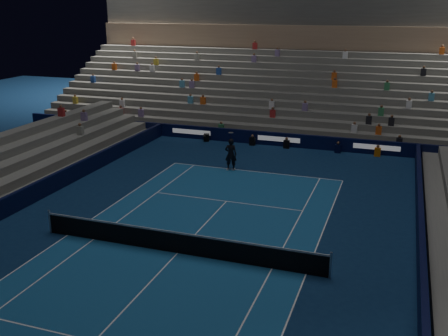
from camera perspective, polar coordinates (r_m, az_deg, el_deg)
The scene contains 8 objects.
ground at distance 22.36m, azimuth -5.11°, elevation -9.31°, with size 90.00×90.00×0.00m, color #0B2347.
court_surface at distance 22.36m, azimuth -5.11°, elevation -9.30°, with size 10.97×23.77×0.01m, color #184E84.
sponsor_barrier_far at distance 38.77m, azimuth 6.08°, elevation 3.16°, with size 44.00×0.25×1.00m, color black.
sponsor_barrier_east at distance 20.54m, azimuth 20.95°, elevation -11.52°, with size 0.25×37.00×1.00m, color black.
grandstand_main at distance 47.25m, azimuth 8.85°, elevation 9.21°, with size 44.00×15.20×11.20m.
tennis_net at distance 22.14m, azimuth -5.15°, elevation -8.15°, with size 12.90×0.10×1.10m.
tennis_player at distance 32.71m, azimuth 0.76°, elevation 1.50°, with size 0.75×0.49×2.06m, color black.
broadcast_camera at distance 39.99m, azimuth -1.95°, elevation 3.38°, with size 0.54×0.92×0.55m.
Camera 1 is at (8.37, -18.12, 10.09)m, focal length 41.58 mm.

